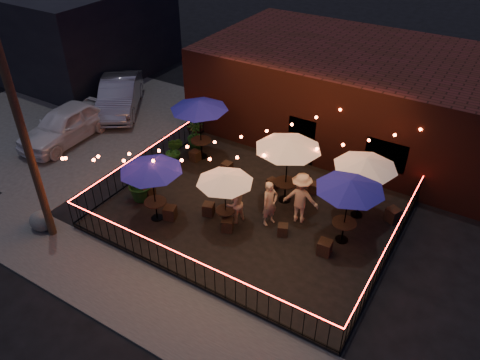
# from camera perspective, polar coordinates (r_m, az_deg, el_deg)

# --- Properties ---
(ground) EXTENTS (110.00, 110.00, 0.00)m
(ground) POSITION_cam_1_polar(r_m,az_deg,el_deg) (16.08, -2.17, -8.03)
(ground) COLOR black
(ground) RESTS_ON ground
(patio) EXTENTS (10.00, 8.00, 0.15)m
(patio) POSITION_cam_1_polar(r_m,az_deg,el_deg) (17.32, 1.47, -4.03)
(patio) COLOR black
(patio) RESTS_ON ground
(sidewalk) EXTENTS (18.00, 2.50, 0.05)m
(sidewalk) POSITION_cam_1_polar(r_m,az_deg,el_deg) (14.33, -9.61, -15.38)
(sidewalk) COLOR #403E3B
(sidewalk) RESTS_ON ground
(parking_lot) EXTENTS (11.00, 12.00, 0.02)m
(parking_lot) POSITION_cam_1_polar(r_m,az_deg,el_deg) (25.64, -20.08, 7.33)
(parking_lot) COLOR #403E3B
(parking_lot) RESTS_ON ground
(brick_building) EXTENTS (14.00, 8.00, 4.00)m
(brick_building) POSITION_cam_1_polar(r_m,az_deg,el_deg) (22.39, 14.40, 10.13)
(brick_building) COLOR #39160F
(brick_building) RESTS_ON ground
(background_building) EXTENTS (12.00, 9.00, 5.00)m
(background_building) POSITION_cam_1_polar(r_m,az_deg,el_deg) (32.13, -21.45, 17.25)
(background_building) COLOR black
(background_building) RESTS_ON ground
(utility_pole) EXTENTS (0.26, 0.26, 8.00)m
(utility_pole) POSITION_cam_1_polar(r_m,az_deg,el_deg) (15.66, -24.90, 5.11)
(utility_pole) COLOR #362816
(utility_pole) RESTS_ON ground
(fence_front) EXTENTS (10.00, 0.04, 1.04)m
(fence_front) POSITION_cam_1_polar(r_m,az_deg,el_deg) (14.48, -6.66, -10.62)
(fence_front) COLOR black
(fence_front) RESTS_ON patio
(fence_left) EXTENTS (0.04, 8.00, 1.04)m
(fence_left) POSITION_cam_1_polar(r_m,az_deg,el_deg) (19.49, -11.30, 2.22)
(fence_left) COLOR black
(fence_left) RESTS_ON patio
(fence_right) EXTENTS (0.04, 8.00, 1.04)m
(fence_right) POSITION_cam_1_polar(r_m,az_deg,el_deg) (15.67, 17.65, -8.15)
(fence_right) COLOR black
(fence_right) RESTS_ON patio
(festoon_lights) EXTENTS (10.02, 8.72, 1.32)m
(festoon_lights) POSITION_cam_1_polar(r_m,az_deg,el_deg) (16.15, -2.04, 3.37)
(festoon_lights) COLOR #EA4722
(festoon_lights) RESTS_ON ground
(cafe_table_0) EXTENTS (2.84, 2.84, 2.41)m
(cafe_table_0) POSITION_cam_1_polar(r_m,az_deg,el_deg) (15.95, -10.83, 1.56)
(cafe_table_0) COLOR black
(cafe_table_0) RESTS_ON patio
(cafe_table_1) EXTENTS (3.07, 3.07, 2.67)m
(cafe_table_1) POSITION_cam_1_polar(r_m,az_deg,el_deg) (19.31, -5.01, 9.01)
(cafe_table_1) COLOR black
(cafe_table_1) RESTS_ON patio
(cafe_table_2) EXTENTS (1.97, 1.97, 2.15)m
(cafe_table_2) POSITION_cam_1_polar(r_m,az_deg,el_deg) (15.50, -1.86, 0.12)
(cafe_table_2) COLOR black
(cafe_table_2) RESTS_ON patio
(cafe_table_3) EXTENTS (2.72, 2.72, 2.66)m
(cafe_table_3) POSITION_cam_1_polar(r_m,az_deg,el_deg) (16.56, 5.90, 4.31)
(cafe_table_3) COLOR black
(cafe_table_3) RESTS_ON patio
(cafe_table_4) EXTENTS (2.32, 2.32, 2.48)m
(cafe_table_4) POSITION_cam_1_polar(r_m,az_deg,el_deg) (15.06, 13.31, -0.68)
(cafe_table_4) COLOR black
(cafe_table_4) RESTS_ON patio
(cafe_table_5) EXTENTS (2.38, 2.38, 2.44)m
(cafe_table_5) POSITION_cam_1_polar(r_m,az_deg,el_deg) (16.37, 15.08, 1.95)
(cafe_table_5) COLOR black
(cafe_table_5) RESTS_ON patio
(bistro_chair_0) EXTENTS (0.44, 0.44, 0.51)m
(bistro_chair_0) POSITION_cam_1_polar(r_m,az_deg,el_deg) (18.09, -11.14, -1.56)
(bistro_chair_0) COLOR black
(bistro_chair_0) RESTS_ON patio
(bistro_chair_1) EXTENTS (0.53, 0.53, 0.49)m
(bistro_chair_1) POSITION_cam_1_polar(r_m,az_deg,el_deg) (16.99, -8.52, -3.98)
(bistro_chair_1) COLOR black
(bistro_chair_1) RESTS_ON patio
(bistro_chair_2) EXTENTS (0.41, 0.41, 0.45)m
(bistro_chair_2) POSITION_cam_1_polar(r_m,az_deg,el_deg) (20.13, -5.50, 2.97)
(bistro_chair_2) COLOR black
(bistro_chair_2) RESTS_ON patio
(bistro_chair_3) EXTENTS (0.39, 0.39, 0.45)m
(bistro_chair_3) POSITION_cam_1_polar(r_m,az_deg,el_deg) (19.26, -1.60, 1.53)
(bistro_chair_3) COLOR black
(bistro_chair_3) RESTS_ON patio
(bistro_chair_4) EXTENTS (0.49, 0.49, 0.46)m
(bistro_chair_4) POSITION_cam_1_polar(r_m,az_deg,el_deg) (17.04, -3.86, -3.55)
(bistro_chair_4) COLOR black
(bistro_chair_4) RESTS_ON patio
(bistro_chair_5) EXTENTS (0.52, 0.52, 0.47)m
(bistro_chair_5) POSITION_cam_1_polar(r_m,az_deg,el_deg) (16.31, -1.55, -5.49)
(bistro_chair_5) COLOR black
(bistro_chair_5) RESTS_ON patio
(bistro_chair_6) EXTENTS (0.45, 0.45, 0.43)m
(bistro_chair_6) POSITION_cam_1_polar(r_m,az_deg,el_deg) (18.34, 3.96, -0.49)
(bistro_chair_6) COLOR black
(bistro_chair_6) RESTS_ON patio
(bistro_chair_7) EXTENTS (0.37, 0.37, 0.43)m
(bistro_chair_7) POSITION_cam_1_polar(r_m,az_deg,el_deg) (18.32, 8.97, -0.94)
(bistro_chair_7) COLOR black
(bistro_chair_7) RESTS_ON patio
(bistro_chair_8) EXTENTS (0.45, 0.45, 0.41)m
(bistro_chair_8) POSITION_cam_1_polar(r_m,az_deg,el_deg) (16.22, 5.23, -6.07)
(bistro_chair_8) COLOR black
(bistro_chair_8) RESTS_ON patio
(bistro_chair_9) EXTENTS (0.47, 0.47, 0.51)m
(bistro_chair_9) POSITION_cam_1_polar(r_m,az_deg,el_deg) (15.67, 10.28, -8.10)
(bistro_chair_9) COLOR black
(bistro_chair_9) RESTS_ON patio
(bistro_chair_10) EXTENTS (0.52, 0.52, 0.47)m
(bistro_chair_10) POSITION_cam_1_polar(r_m,az_deg,el_deg) (18.07, 13.25, -1.98)
(bistro_chair_10) COLOR black
(bistro_chair_10) RESTS_ON patio
(bistro_chair_11) EXTENTS (0.56, 0.56, 0.50)m
(bistro_chair_11) POSITION_cam_1_polar(r_m,az_deg,el_deg) (17.58, 18.12, -4.05)
(bistro_chair_11) COLOR black
(bistro_chair_11) RESTS_ON patio
(patron_a) EXTENTS (0.62, 0.74, 1.72)m
(patron_a) POSITION_cam_1_polar(r_m,az_deg,el_deg) (16.27, 3.66, -2.87)
(patron_a) COLOR tan
(patron_a) RESTS_ON patio
(patron_b) EXTENTS (0.82, 0.93, 1.59)m
(patron_b) POSITION_cam_1_polar(r_m,az_deg,el_deg) (16.36, -0.66, -2.83)
(patron_b) COLOR #D5B28C
(patron_b) RESTS_ON patio
(patron_c) EXTENTS (1.39, 0.98, 1.96)m
(patron_c) POSITION_cam_1_polar(r_m,az_deg,el_deg) (16.42, 7.42, -2.18)
(patron_c) COLOR #DEB08C
(patron_c) RESTS_ON patio
(potted_shrub_a) EXTENTS (1.41, 1.25, 1.46)m
(potted_shrub_a) POSITION_cam_1_polar(r_m,az_deg,el_deg) (17.83, -11.95, -0.41)
(potted_shrub_a) COLOR #173F11
(potted_shrub_a) RESTS_ON patio
(potted_shrub_b) EXTENTS (0.91, 0.80, 1.42)m
(potted_shrub_b) POSITION_cam_1_polar(r_m,az_deg,el_deg) (19.61, -7.99, 3.49)
(potted_shrub_b) COLOR #193B0E
(potted_shrub_b) RESTS_ON patio
(potted_shrub_c) EXTENTS (0.77, 0.77, 1.32)m
(potted_shrub_c) POSITION_cam_1_polar(r_m,az_deg,el_deg) (20.84, -5.47, 5.52)
(potted_shrub_c) COLOR #113310
(potted_shrub_c) RESTS_ON patio
(cooler) EXTENTS (0.66, 0.55, 0.75)m
(cooler) POSITION_cam_1_polar(r_m,az_deg,el_deg) (18.87, -11.36, 0.57)
(cooler) COLOR blue
(cooler) RESTS_ON patio
(boulder) EXTENTS (1.05, 0.94, 0.71)m
(boulder) POSITION_cam_1_polar(r_m,az_deg,el_deg) (17.94, -23.03, -4.61)
(boulder) COLOR #4F4F49
(boulder) RESTS_ON ground
(car_white) EXTENTS (2.17, 4.85, 1.62)m
(car_white) POSITION_cam_1_polar(r_m,az_deg,el_deg) (23.03, -20.53, 6.36)
(car_white) COLOR white
(car_white) RESTS_ON ground
(car_silver) EXTENTS (4.33, 5.17, 1.67)m
(car_silver) POSITION_cam_1_polar(r_m,az_deg,el_deg) (25.18, -14.46, 9.98)
(car_silver) COLOR #9D9DA5
(car_silver) RESTS_ON ground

